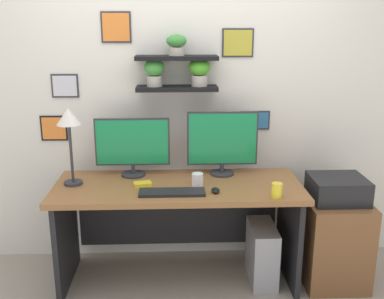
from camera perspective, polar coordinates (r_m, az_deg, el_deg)
name	(u,v)px	position (r m, az deg, el deg)	size (l,w,h in m)	color
ground_plane	(179,278)	(3.52, -1.66, -15.97)	(8.00, 8.00, 0.00)	gray
back_wall_assembly	(177,90)	(3.47, -1.95, 7.57)	(4.40, 0.24, 2.70)	silver
desk	(178,208)	(3.32, -1.74, -7.43)	(1.74, 0.68, 0.75)	brown
monitor_left	(132,145)	(3.34, -7.53, 0.56)	(0.55, 0.18, 0.43)	#2D2D33
monitor_right	(222,142)	(3.34, 3.85, 1.00)	(0.52, 0.18, 0.48)	#2D2D33
keyboard	(172,192)	(3.02, -2.55, -5.42)	(0.44, 0.14, 0.02)	black
computer_mouse	(215,190)	(3.04, 2.96, -5.16)	(0.06, 0.09, 0.03)	black
desk_lamp	(69,125)	(3.18, -15.28, 3.05)	(0.16, 0.16, 0.54)	#2D2D33
coffee_mug	(198,180)	(3.15, 0.70, -3.81)	(0.08, 0.08, 0.09)	white
pen_cup	(277,190)	(2.99, 10.66, -5.10)	(0.07, 0.07, 0.10)	yellow
scissors_tray	(143,184)	(3.18, -6.23, -4.35)	(0.12, 0.08, 0.02)	yellow
drawer_cabinet	(333,240)	(3.51, 17.35, -10.89)	(0.44, 0.50, 0.63)	brown
printer	(338,189)	(3.36, 17.90, -4.75)	(0.38, 0.34, 0.17)	black
computer_tower_right	(262,253)	(3.44, 8.82, -12.81)	(0.18, 0.40, 0.43)	#99999E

